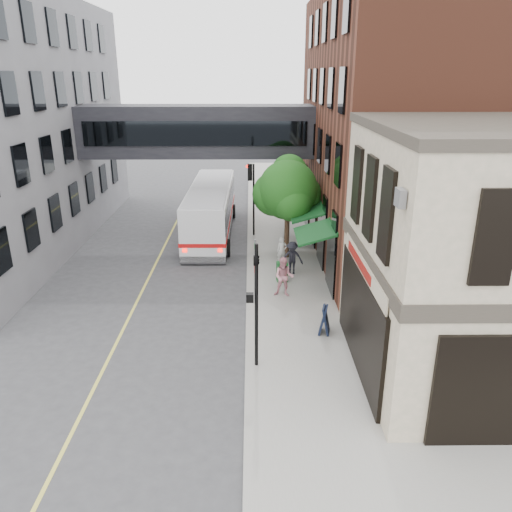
{
  "coord_description": "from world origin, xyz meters",
  "views": [
    {
      "loc": [
        0.22,
        -13.17,
        9.82
      ],
      "look_at": [
        0.42,
        5.43,
        2.98
      ],
      "focal_mm": 35.0,
      "sensor_mm": 36.0,
      "label": 1
    }
  ],
  "objects_px": {
    "newspaper_box": "(282,272)",
    "bus": "(211,208)",
    "pedestrian_a": "(282,251)",
    "sandwich_board": "(325,320)",
    "pedestrian_b": "(284,277)",
    "pedestrian_c": "(292,258)"
  },
  "relations": [
    {
      "from": "newspaper_box",
      "to": "bus",
      "type": "bearing_deg",
      "value": 107.09
    },
    {
      "from": "pedestrian_a",
      "to": "sandwich_board",
      "type": "height_order",
      "value": "pedestrian_a"
    },
    {
      "from": "bus",
      "to": "pedestrian_b",
      "type": "height_order",
      "value": "bus"
    },
    {
      "from": "bus",
      "to": "pedestrian_a",
      "type": "bearing_deg",
      "value": -54.34
    },
    {
      "from": "bus",
      "to": "sandwich_board",
      "type": "distance_m",
      "value": 14.53
    },
    {
      "from": "pedestrian_a",
      "to": "newspaper_box",
      "type": "relative_size",
      "value": 1.51
    },
    {
      "from": "pedestrian_a",
      "to": "pedestrian_b",
      "type": "distance_m",
      "value": 4.07
    },
    {
      "from": "pedestrian_c",
      "to": "newspaper_box",
      "type": "xyz_separation_m",
      "value": [
        -0.56,
        -0.99,
        -0.36
      ]
    },
    {
      "from": "bus",
      "to": "sandwich_board",
      "type": "bearing_deg",
      "value": -67.96
    },
    {
      "from": "bus",
      "to": "newspaper_box",
      "type": "distance_m",
      "value": 9.24
    },
    {
      "from": "pedestrian_a",
      "to": "sandwich_board",
      "type": "relative_size",
      "value": 1.33
    },
    {
      "from": "sandwich_board",
      "to": "newspaper_box",
      "type": "bearing_deg",
      "value": 117.86
    },
    {
      "from": "pedestrian_b",
      "to": "newspaper_box",
      "type": "distance_m",
      "value": 1.76
    },
    {
      "from": "sandwich_board",
      "to": "pedestrian_c",
      "type": "bearing_deg",
      "value": 110.56
    },
    {
      "from": "pedestrian_a",
      "to": "pedestrian_c",
      "type": "distance_m",
      "value": 1.43
    },
    {
      "from": "bus",
      "to": "sandwich_board",
      "type": "relative_size",
      "value": 10.22
    },
    {
      "from": "bus",
      "to": "newspaper_box",
      "type": "xyz_separation_m",
      "value": [
        4.08,
        -8.22,
        -1.08
      ]
    },
    {
      "from": "pedestrian_c",
      "to": "sandwich_board",
      "type": "bearing_deg",
      "value": -75.1
    },
    {
      "from": "bus",
      "to": "pedestrian_a",
      "type": "xyz_separation_m",
      "value": [
        4.21,
        -5.87,
        -0.83
      ]
    },
    {
      "from": "newspaper_box",
      "to": "pedestrian_a",
      "type": "bearing_deg",
      "value": 77.52
    },
    {
      "from": "pedestrian_a",
      "to": "pedestrian_c",
      "type": "relative_size",
      "value": 0.88
    },
    {
      "from": "pedestrian_a",
      "to": "newspaper_box",
      "type": "distance_m",
      "value": 2.37
    }
  ]
}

